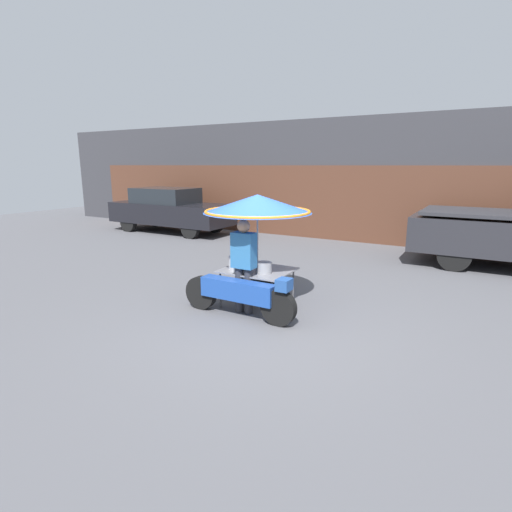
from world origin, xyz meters
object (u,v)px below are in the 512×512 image
vendor_person (244,262)px  parked_car (170,209)px  vendor_motorcycle_cart (255,222)px  potted_plant (158,210)px

vendor_person → parked_car: (-6.69, 5.68, -0.05)m
vendor_motorcycle_cart → parked_car: (-6.69, 5.32, -0.66)m
vendor_person → potted_plant: vendor_person is taller
vendor_motorcycle_cart → vendor_person: vendor_motorcycle_cart is taller
parked_car → potted_plant: (-1.30, 0.77, -0.18)m
vendor_motorcycle_cart → potted_plant: 10.09m
parked_car → potted_plant: parked_car is taller
parked_car → potted_plant: 1.52m
vendor_motorcycle_cart → potted_plant: (-7.99, 6.10, -0.84)m
vendor_motorcycle_cart → vendor_person: size_ratio=1.31×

